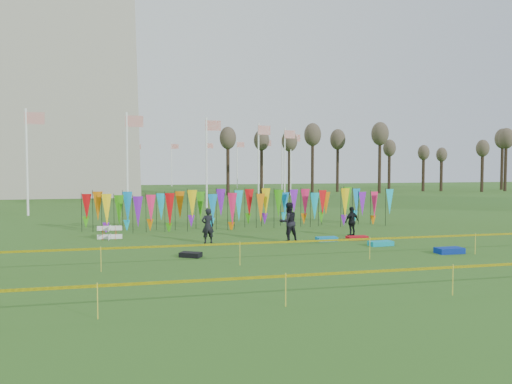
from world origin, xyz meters
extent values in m
plane|color=#2D5116|center=(0.00, 0.00, 0.00)|extent=(160.00, 160.00, 0.00)
cylinder|color=white|center=(14.00, 48.00, 4.00)|extent=(0.16, 0.16, 8.00)
plane|color=red|center=(14.60, 48.00, 7.30)|extent=(1.40, 0.00, 1.40)
cylinder|color=white|center=(13.05, 55.25, 4.00)|extent=(0.16, 0.16, 8.00)
plane|color=red|center=(13.65, 55.25, 7.30)|extent=(1.40, 0.00, 1.40)
cylinder|color=white|center=(10.25, 62.00, 4.00)|extent=(0.16, 0.16, 8.00)
plane|color=red|center=(10.85, 62.00, 7.30)|extent=(1.40, 0.00, 1.40)
cylinder|color=white|center=(5.80, 67.80, 4.00)|extent=(0.16, 0.16, 8.00)
plane|color=red|center=(6.40, 67.80, 7.30)|extent=(1.40, 0.00, 1.40)
cylinder|color=white|center=(0.00, 72.25, 4.00)|extent=(0.16, 0.16, 8.00)
plane|color=red|center=(0.60, 72.25, 7.30)|extent=(1.40, 0.00, 1.40)
cylinder|color=white|center=(-6.75, 75.05, 4.00)|extent=(0.16, 0.16, 8.00)
plane|color=red|center=(-6.15, 75.05, 7.30)|extent=(1.40, 0.00, 1.40)
cylinder|color=white|center=(-14.00, 76.00, 4.00)|extent=(0.16, 0.16, 8.00)
plane|color=red|center=(-13.40, 76.00, 7.30)|extent=(1.40, 0.00, 1.40)
cylinder|color=white|center=(-21.25, 75.05, 4.00)|extent=(0.16, 0.16, 8.00)
plane|color=red|center=(-20.65, 75.05, 7.30)|extent=(1.40, 0.00, 1.40)
cylinder|color=white|center=(-28.00, 72.25, 4.00)|extent=(0.16, 0.16, 8.00)
plane|color=red|center=(-27.40, 72.25, 7.30)|extent=(1.40, 0.00, 1.40)
cylinder|color=white|center=(-14.00, 20.00, 4.00)|extent=(0.16, 0.16, 8.00)
plane|color=red|center=(-13.40, 20.00, 7.30)|extent=(1.40, 0.00, 1.40)
cylinder|color=white|center=(-6.75, 20.95, 4.00)|extent=(0.16, 0.16, 8.00)
plane|color=red|center=(-6.15, 20.95, 7.30)|extent=(1.40, 0.00, 1.40)
cylinder|color=white|center=(0.00, 23.75, 4.00)|extent=(0.16, 0.16, 8.00)
plane|color=red|center=(0.60, 23.75, 7.30)|extent=(1.40, 0.00, 1.40)
cylinder|color=white|center=(5.80, 28.20, 4.00)|extent=(0.16, 0.16, 8.00)
plane|color=red|center=(6.40, 28.20, 7.30)|extent=(1.40, 0.00, 1.40)
cylinder|color=white|center=(10.25, 34.00, 4.00)|extent=(0.16, 0.16, 8.00)
plane|color=red|center=(10.85, 34.00, 7.30)|extent=(1.40, 0.00, 1.40)
cylinder|color=white|center=(13.05, 40.75, 4.00)|extent=(0.16, 0.16, 8.00)
plane|color=red|center=(13.65, 40.75, 7.30)|extent=(1.40, 0.00, 1.40)
cylinder|color=black|center=(-9.00, 8.77, 1.12)|extent=(0.03, 0.03, 2.24)
cone|color=red|center=(-8.72, 8.77, 1.36)|extent=(0.64, 0.64, 1.60)
cylinder|color=black|center=(-8.42, 8.77, 1.12)|extent=(0.03, 0.03, 2.24)
cone|color=orange|center=(-8.14, 8.77, 1.36)|extent=(0.64, 0.64, 1.60)
cylinder|color=black|center=(-7.84, 8.77, 1.12)|extent=(0.03, 0.03, 2.24)
cone|color=yellow|center=(-7.56, 8.77, 1.36)|extent=(0.64, 0.64, 1.60)
cylinder|color=black|center=(-7.26, 8.77, 1.12)|extent=(0.03, 0.03, 2.24)
cone|color=#349911|center=(-6.98, 8.77, 1.36)|extent=(0.64, 0.64, 1.60)
cylinder|color=black|center=(-6.68, 8.77, 1.12)|extent=(0.03, 0.03, 2.24)
cone|color=#0C85D1|center=(-6.40, 8.77, 1.36)|extent=(0.64, 0.64, 1.60)
cylinder|color=black|center=(-6.10, 8.77, 1.12)|extent=(0.03, 0.03, 2.24)
cone|color=purple|center=(-5.82, 8.77, 1.36)|extent=(0.64, 0.64, 1.60)
cylinder|color=black|center=(-5.52, 8.77, 1.12)|extent=(0.03, 0.03, 2.24)
cone|color=#FF1C5B|center=(-5.24, 8.77, 1.36)|extent=(0.64, 0.64, 1.60)
cylinder|color=black|center=(-4.94, 8.77, 1.12)|extent=(0.03, 0.03, 2.24)
cone|color=#0DB0D1|center=(-4.66, 8.77, 1.36)|extent=(0.64, 0.64, 1.60)
cylinder|color=black|center=(-4.35, 8.77, 1.12)|extent=(0.03, 0.03, 2.24)
cone|color=red|center=(-4.07, 8.77, 1.36)|extent=(0.64, 0.64, 1.60)
cylinder|color=black|center=(-3.77, 8.77, 1.12)|extent=(0.03, 0.03, 2.24)
cone|color=orange|center=(-3.49, 8.77, 1.36)|extent=(0.64, 0.64, 1.60)
cylinder|color=black|center=(-3.19, 8.77, 1.12)|extent=(0.03, 0.03, 2.24)
cone|color=yellow|center=(-2.91, 8.77, 1.36)|extent=(0.64, 0.64, 1.60)
cylinder|color=black|center=(-2.61, 8.77, 1.12)|extent=(0.03, 0.03, 2.24)
cone|color=#349911|center=(-2.33, 8.77, 1.36)|extent=(0.64, 0.64, 1.60)
cylinder|color=black|center=(-2.03, 8.77, 1.12)|extent=(0.03, 0.03, 2.24)
cone|color=#0C85D1|center=(-1.75, 8.77, 1.36)|extent=(0.64, 0.64, 1.60)
cylinder|color=black|center=(-1.45, 8.77, 1.12)|extent=(0.03, 0.03, 2.24)
cone|color=purple|center=(-1.17, 8.77, 1.36)|extent=(0.64, 0.64, 1.60)
cylinder|color=black|center=(-0.87, 8.77, 1.12)|extent=(0.03, 0.03, 2.24)
cone|color=#FF1C5B|center=(-0.59, 8.77, 1.36)|extent=(0.64, 0.64, 1.60)
cylinder|color=black|center=(-0.29, 8.77, 1.12)|extent=(0.03, 0.03, 2.24)
cone|color=#0DB0D1|center=(-0.01, 8.77, 1.36)|extent=(0.64, 0.64, 1.60)
cylinder|color=black|center=(0.29, 8.77, 1.12)|extent=(0.03, 0.03, 2.24)
cone|color=red|center=(0.57, 8.77, 1.36)|extent=(0.64, 0.64, 1.60)
cylinder|color=black|center=(0.87, 8.77, 1.12)|extent=(0.03, 0.03, 2.24)
cone|color=orange|center=(1.15, 8.77, 1.36)|extent=(0.64, 0.64, 1.60)
cylinder|color=black|center=(1.45, 8.77, 1.12)|extent=(0.03, 0.03, 2.24)
cone|color=yellow|center=(1.73, 8.77, 1.36)|extent=(0.64, 0.64, 1.60)
cylinder|color=black|center=(2.03, 8.77, 1.12)|extent=(0.03, 0.03, 2.24)
cone|color=#349911|center=(2.31, 8.77, 1.36)|extent=(0.64, 0.64, 1.60)
cylinder|color=black|center=(2.61, 8.77, 1.12)|extent=(0.03, 0.03, 2.24)
cone|color=#0C85D1|center=(2.89, 8.77, 1.36)|extent=(0.64, 0.64, 1.60)
cylinder|color=black|center=(3.19, 8.77, 1.12)|extent=(0.03, 0.03, 2.24)
cone|color=purple|center=(3.47, 8.77, 1.36)|extent=(0.64, 0.64, 1.60)
cylinder|color=black|center=(3.77, 8.77, 1.12)|extent=(0.03, 0.03, 2.24)
cone|color=#FF1C5B|center=(4.05, 8.77, 1.36)|extent=(0.64, 0.64, 1.60)
cylinder|color=black|center=(4.35, 8.77, 1.12)|extent=(0.03, 0.03, 2.24)
cone|color=#0DB0D1|center=(4.63, 8.77, 1.36)|extent=(0.64, 0.64, 1.60)
cylinder|color=black|center=(4.94, 8.77, 1.12)|extent=(0.03, 0.03, 2.24)
cone|color=red|center=(5.22, 8.77, 1.36)|extent=(0.64, 0.64, 1.60)
cylinder|color=black|center=(5.52, 8.77, 1.12)|extent=(0.03, 0.03, 2.24)
cone|color=orange|center=(5.80, 8.77, 1.36)|extent=(0.64, 0.64, 1.60)
cylinder|color=black|center=(6.10, 8.77, 1.12)|extent=(0.03, 0.03, 2.24)
cone|color=yellow|center=(6.38, 8.77, 1.36)|extent=(0.64, 0.64, 1.60)
cylinder|color=black|center=(6.68, 8.77, 1.12)|extent=(0.03, 0.03, 2.24)
cone|color=#349911|center=(6.96, 8.77, 1.36)|extent=(0.64, 0.64, 1.60)
cylinder|color=black|center=(7.26, 8.77, 1.12)|extent=(0.03, 0.03, 2.24)
cone|color=#0C85D1|center=(7.54, 8.77, 1.36)|extent=(0.64, 0.64, 1.60)
cylinder|color=black|center=(7.84, 8.77, 1.12)|extent=(0.03, 0.03, 2.24)
cone|color=purple|center=(8.12, 8.77, 1.36)|extent=(0.64, 0.64, 1.60)
cylinder|color=black|center=(8.42, 8.77, 1.12)|extent=(0.03, 0.03, 2.24)
cone|color=#FF1C5B|center=(8.70, 8.77, 1.36)|extent=(0.64, 0.64, 1.60)
cylinder|color=black|center=(9.00, 8.77, 1.12)|extent=(0.03, 0.03, 2.24)
cone|color=#0DB0D1|center=(9.28, 8.77, 1.36)|extent=(0.64, 0.64, 1.60)
cube|color=#FFEB05|center=(0.00, -2.06, 0.82)|extent=(26.00, 0.01, 0.08)
cylinder|color=yellow|center=(-7.00, -2.06, 0.45)|extent=(0.02, 0.02, 0.90)
cylinder|color=yellow|center=(-2.00, -2.06, 0.45)|extent=(0.02, 0.02, 0.90)
cylinder|color=yellow|center=(3.00, -2.06, 0.45)|extent=(0.02, 0.02, 0.90)
cylinder|color=yellow|center=(8.00, -2.06, 0.45)|extent=(0.02, 0.02, 0.90)
cube|color=#FFEB05|center=(0.00, -7.74, 0.82)|extent=(26.00, 0.01, 0.08)
cylinder|color=yellow|center=(-7.00, -7.74, 0.45)|extent=(0.02, 0.02, 0.90)
cylinder|color=yellow|center=(-2.00, -7.74, 0.45)|extent=(0.02, 0.02, 0.90)
cylinder|color=yellow|center=(3.00, -7.74, 0.45)|extent=(0.02, 0.02, 0.90)
cylinder|color=#35261A|center=(6.00, 44.00, 3.20)|extent=(0.44, 0.44, 6.40)
ellipsoid|color=#4F4434|center=(6.00, 44.00, 6.56)|extent=(1.92, 1.92, 2.56)
cylinder|color=#35261A|center=(10.00, 44.00, 3.20)|extent=(0.44, 0.44, 6.40)
ellipsoid|color=#4F4434|center=(10.00, 44.00, 6.56)|extent=(1.92, 1.92, 2.56)
cylinder|color=#35261A|center=(14.00, 44.00, 3.20)|extent=(0.44, 0.44, 6.40)
ellipsoid|color=#4F4434|center=(14.00, 44.00, 6.56)|extent=(1.92, 1.92, 2.56)
cylinder|color=#35261A|center=(18.00, 44.00, 3.20)|extent=(0.44, 0.44, 6.40)
ellipsoid|color=#4F4434|center=(18.00, 44.00, 6.56)|extent=(1.92, 1.92, 2.56)
cylinder|color=#35261A|center=(22.00, 44.00, 3.20)|extent=(0.44, 0.44, 6.40)
ellipsoid|color=#4F4434|center=(22.00, 44.00, 6.56)|extent=(1.92, 1.92, 2.56)
cylinder|color=#35261A|center=(26.00, 44.00, 3.20)|extent=(0.44, 0.44, 6.40)
ellipsoid|color=#4F4434|center=(26.00, 44.00, 6.56)|extent=(1.92, 1.92, 2.56)
cylinder|color=#35261A|center=(30.00, 44.00, 3.20)|extent=(0.44, 0.44, 6.40)
ellipsoid|color=#4F4434|center=(30.00, 44.00, 6.56)|extent=(1.92, 1.92, 2.56)
cylinder|color=#35261A|center=(34.00, 44.00, 3.20)|extent=(0.44, 0.44, 6.40)
ellipsoid|color=#4F4434|center=(34.00, 44.00, 6.56)|extent=(1.92, 1.92, 2.56)
cylinder|color=#35261A|center=(38.00, 44.00, 3.20)|extent=(0.44, 0.44, 6.40)
ellipsoid|color=#4F4434|center=(38.00, 44.00, 6.56)|extent=(1.92, 1.92, 2.56)
cylinder|color=#35261A|center=(42.00, 44.00, 3.20)|extent=(0.44, 0.44, 6.40)
ellipsoid|color=#4F4434|center=(42.00, 44.00, 6.56)|extent=(1.92, 1.92, 2.56)
cylinder|color=#35261A|center=(46.00, 44.00, 3.20)|extent=(0.44, 0.44, 6.40)
ellipsoid|color=#4F4434|center=(46.00, 44.00, 6.56)|extent=(1.92, 1.92, 2.56)
cylinder|color=red|center=(-7.64, 5.68, 0.35)|extent=(0.02, 0.02, 0.70)
cylinder|color=red|center=(-7.03, 5.68, 0.35)|extent=(0.02, 0.02, 0.70)
cylinder|color=red|center=(-7.64, 6.29, 0.35)|extent=(0.02, 0.02, 0.70)
cylinder|color=red|center=(-7.03, 6.29, 0.35)|extent=(0.02, 0.02, 0.70)
imported|color=black|center=(-2.64, 3.55, 0.85)|extent=(0.68, 0.54, 1.69)
imported|color=black|center=(1.28, 3.11, 0.97)|extent=(1.04, 0.74, 1.95)
imported|color=black|center=(5.10, 4.11, 0.79)|extent=(1.05, 0.81, 1.59)
cube|color=#0C7DBD|center=(3.20, 2.88, 0.10)|extent=(1.04, 0.54, 0.21)
cube|color=#092893|center=(7.04, -1.58, 0.12)|extent=(1.16, 0.61, 0.24)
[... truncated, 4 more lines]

